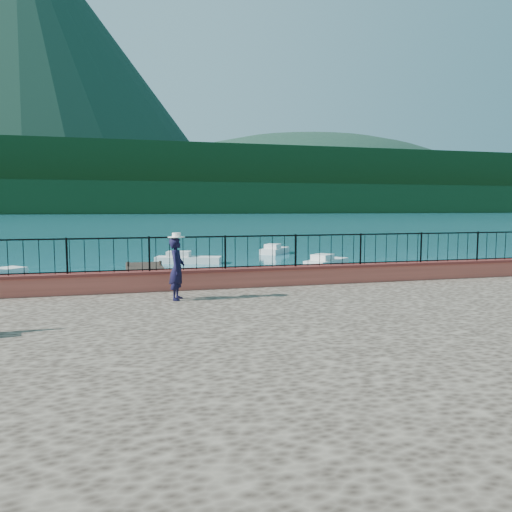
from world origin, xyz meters
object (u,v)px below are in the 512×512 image
boat_0 (98,302)px  boat_5 (275,248)px  person (177,269)px  boat_1 (287,278)px  boat_2 (326,260)px  boat_4 (188,257)px

boat_0 → boat_5: 23.28m
person → boat_5: 26.37m
boat_1 → boat_2: size_ratio=1.22×
person → boat_0: 5.29m
boat_1 → boat_4: same height
boat_4 → boat_5: same height
boat_1 → boat_0: bearing=-111.8°
person → boat_5: (10.28, 24.23, -1.61)m
boat_2 → boat_5: same height
boat_2 → boat_4: (-7.95, 3.87, 0.00)m
person → boat_1: 10.45m
boat_2 → boat_4: same height
person → boat_1: size_ratio=0.37×
boat_1 → boat_5: same height
boat_4 → boat_5: size_ratio=1.27×
boat_0 → boat_4: 15.42m
person → boat_2: person is taller
boat_1 → boat_5: bearing=116.8°
boat_1 → boat_5: (4.38, 15.76, 0.00)m
boat_5 → boat_4: bearing=162.1°
boat_2 → boat_4: 8.84m
boat_4 → boat_2: bearing=-7.6°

